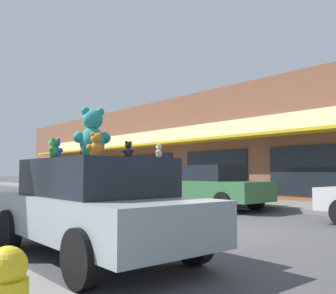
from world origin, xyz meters
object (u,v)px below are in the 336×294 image
(teddy_bear_giant, at_px, (92,134))
(teddy_bear_green, at_px, (53,148))
(plush_art_car, at_px, (95,205))
(parked_car_far_center, at_px, (208,186))
(teddy_bear_red, at_px, (87,150))
(teddy_bear_orange, at_px, (96,146))
(teddy_bear_cream, at_px, (159,151))
(teddy_bear_blue, at_px, (56,149))
(teddy_bear_black, at_px, (128,150))

(teddy_bear_giant, bearing_deg, teddy_bear_green, 13.29)
(plush_art_car, relative_size, parked_car_far_center, 0.91)
(parked_car_far_center, bearing_deg, teddy_bear_red, -153.50)
(teddy_bear_giant, distance_m, teddy_bear_orange, 0.44)
(teddy_bear_green, bearing_deg, teddy_bear_red, 166.55)
(teddy_bear_cream, relative_size, parked_car_far_center, 0.05)
(teddy_bear_blue, bearing_deg, teddy_bear_giant, -162.07)
(teddy_bear_red, xyz_separation_m, teddy_bear_black, (0.02, -1.27, -0.05))
(plush_art_car, xyz_separation_m, teddy_bear_orange, (-0.17, -0.29, 0.90))
(teddy_bear_red, bearing_deg, plush_art_car, 127.33)
(teddy_bear_cream, relative_size, teddy_bear_blue, 0.63)
(teddy_bear_blue, xyz_separation_m, teddy_bear_green, (-0.22, -0.39, -0.02))
(teddy_bear_cream, distance_m, teddy_bear_black, 0.51)
(teddy_bear_blue, bearing_deg, teddy_bear_cream, -169.36)
(teddy_bear_orange, distance_m, parked_car_far_center, 8.52)
(parked_car_far_center, bearing_deg, teddy_bear_giant, -149.76)
(teddy_bear_giant, bearing_deg, teddy_bear_black, 140.61)
(teddy_bear_blue, xyz_separation_m, parked_car_far_center, (7.45, 3.66, -0.87))
(teddy_bear_blue, height_order, teddy_bear_red, teddy_bear_red)
(teddy_bear_red, bearing_deg, teddy_bear_blue, 79.18)
(teddy_bear_red, bearing_deg, teddy_bear_green, 93.02)
(teddy_bear_orange, distance_m, teddy_bear_black, 0.50)
(teddy_bear_blue, distance_m, teddy_bear_green, 0.45)
(teddy_bear_black, height_order, teddy_bear_green, teddy_bear_green)
(teddy_bear_green, height_order, parked_car_far_center, teddy_bear_green)
(teddy_bear_black, bearing_deg, teddy_bear_red, -85.69)
(teddy_bear_blue, distance_m, teddy_bear_orange, 0.85)
(teddy_bear_red, height_order, teddy_bear_black, teddy_bear_red)
(plush_art_car, bearing_deg, teddy_bear_blue, 130.13)
(teddy_bear_cream, xyz_separation_m, parked_car_far_center, (6.49, 5.08, -0.81))
(teddy_bear_orange, bearing_deg, teddy_bear_black, 168.04)
(teddy_bear_orange, xyz_separation_m, teddy_bear_black, (0.47, -0.16, -0.05))
(teddy_bear_giant, xyz_separation_m, teddy_bear_orange, (-0.14, -0.36, -0.21))
(teddy_bear_green, bearing_deg, teddy_bear_cream, 88.95)
(teddy_bear_red, relative_size, teddy_bear_black, 1.37)
(parked_car_far_center, bearing_deg, teddy_bear_blue, -153.84)
(teddy_bear_giant, height_order, teddy_bear_cream, teddy_bear_giant)
(plush_art_car, bearing_deg, teddy_bear_cream, -58.34)
(teddy_bear_cream, xyz_separation_m, teddy_bear_blue, (-0.96, 1.42, 0.06))
(teddy_bear_blue, relative_size, teddy_bear_green, 1.12)
(plush_art_car, distance_m, teddy_bear_giant, 1.12)
(teddy_bear_red, bearing_deg, teddy_bear_cream, 154.98)
(teddy_bear_giant, distance_m, teddy_bear_black, 0.67)
(teddy_bear_cream, height_order, teddy_bear_black, teddy_bear_black)
(teddy_bear_orange, height_order, teddy_bear_black, teddy_bear_orange)
(teddy_bear_blue, distance_m, parked_car_far_center, 8.35)
(teddy_bear_giant, distance_m, teddy_bear_red, 0.84)
(teddy_bear_blue, height_order, teddy_bear_orange, teddy_bear_orange)
(teddy_bear_black, distance_m, teddy_bear_green, 1.11)
(teddy_bear_orange, bearing_deg, plush_art_car, -112.61)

